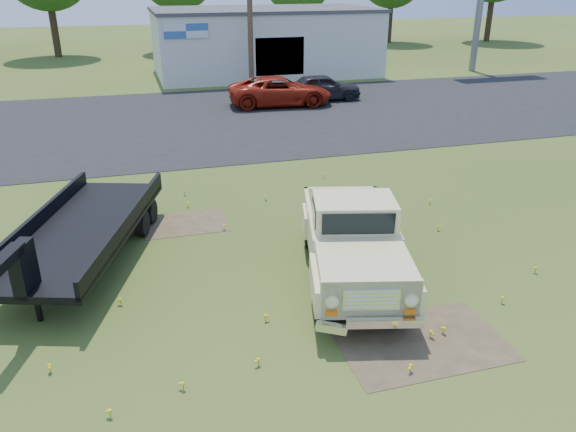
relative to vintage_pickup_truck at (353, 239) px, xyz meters
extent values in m
plane|color=#394D18|center=(-1.16, 0.47, -0.94)|extent=(140.00, 140.00, 0.00)
cube|color=black|center=(-1.16, 15.47, -0.94)|extent=(90.00, 14.00, 0.02)
cube|color=#463C25|center=(0.34, -2.53, -0.94)|extent=(3.00, 2.00, 0.01)
cube|color=#463C25|center=(-3.16, 3.97, -0.94)|extent=(2.20, 1.60, 0.01)
cube|color=beige|center=(4.84, 27.47, 1.06)|extent=(14.00, 8.00, 4.00)
cube|color=#3F3F44|center=(4.84, 27.47, 3.11)|extent=(14.20, 8.20, 0.20)
cube|color=black|center=(4.84, 23.52, 0.66)|extent=(3.00, 0.10, 2.20)
cube|color=silver|center=(-0.66, 23.42, 2.26)|extent=(2.50, 0.08, 0.80)
cylinder|color=slate|center=(18.84, 24.47, 3.06)|extent=(0.44, 0.44, 8.00)
cylinder|color=#4B3323|center=(2.84, 22.47, 3.56)|extent=(0.30, 0.30, 9.00)
cylinder|color=#332517|center=(-9.16, 39.97, 1.04)|extent=(0.56, 0.56, 3.96)
cylinder|color=#332517|center=(0.84, 40.97, 0.95)|extent=(0.56, 0.56, 3.78)
cylinder|color=#332517|center=(10.84, 39.47, 0.77)|extent=(0.56, 0.56, 3.42)
cylinder|color=#332517|center=(20.84, 41.97, 0.86)|extent=(0.56, 0.56, 3.60)
cylinder|color=#332517|center=(30.84, 40.47, 1.13)|extent=(0.56, 0.56, 4.14)
imported|color=maroon|center=(3.19, 17.43, -0.23)|extent=(5.33, 2.80, 1.43)
imported|color=black|center=(5.68, 18.05, -0.26)|extent=(4.04, 1.78, 1.35)
camera|label=1|loc=(-4.32, -9.97, 5.20)|focal=35.00mm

